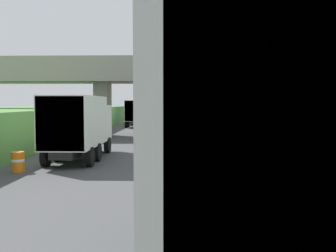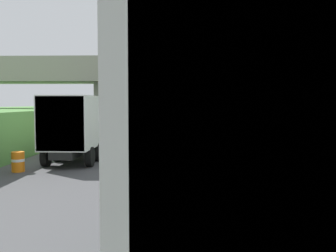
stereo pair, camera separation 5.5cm
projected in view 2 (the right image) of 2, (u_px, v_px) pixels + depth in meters
The scene contains 13 objects.
lane_centre_stripe at pixel (172, 145), 27.16m from camera, with size 0.20×101.78×0.01m, color white.
overpass_bridge at pixel (173, 79), 34.54m from camera, with size 40.00×4.80×7.21m.
overhead_highway_sign at pixel (173, 99), 30.52m from camera, with size 5.88×0.18×4.71m.
speed_limit_sign at pixel (307, 133), 20.08m from camera, with size 0.60×0.08×2.23m.
truck_white at pixel (80, 124), 20.19m from camera, with size 2.44×7.30×3.44m.
truck_green at pixel (273, 207), 4.04m from camera, with size 2.44×7.30×3.44m.
truck_black at pixel (164, 111), 58.43m from camera, with size 2.44×7.30×3.44m.
truck_blue at pixel (138, 112), 48.55m from camera, with size 2.44×7.30×3.44m.
car_orange at pixel (190, 124), 39.05m from camera, with size 1.86×4.10×1.72m.
car_yellow at pixel (215, 121), 47.58m from camera, with size 1.86×4.10×1.72m.
construction_barrel_3 at pixel (18, 162), 16.64m from camera, with size 0.57×0.57×0.90m.
construction_barrel_4 at pixel (58, 148), 21.56m from camera, with size 0.57×0.57×0.90m.
construction_barrel_5 at pixel (77, 140), 26.50m from camera, with size 0.57×0.57×0.90m.
Camera 2 is at (0.50, 3.87, 3.05)m, focal length 39.87 mm.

